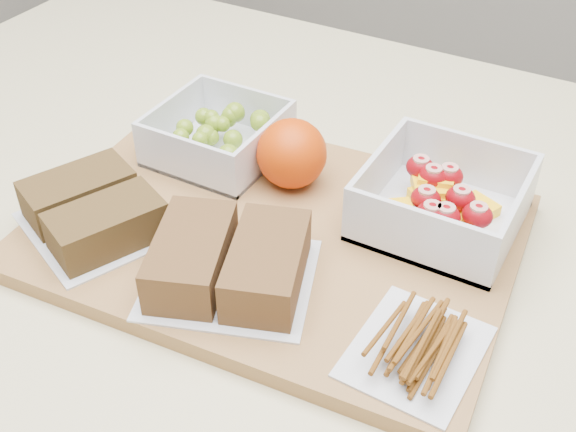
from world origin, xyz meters
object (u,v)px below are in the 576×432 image
object	(u,v)px
orange	(292,154)
pretzel_bag	(417,342)
cutting_board	(274,234)
sandwich_bag_left	(93,210)
fruit_container	(442,203)
sandwich_bag_center	(229,262)
grape_container	(220,136)

from	to	relation	value
orange	pretzel_bag	xyz separation A→B (m)	(0.18, -0.14, -0.02)
cutting_board	sandwich_bag_left	xyz separation A→B (m)	(-0.14, -0.08, 0.03)
cutting_board	orange	world-z (taller)	orange
sandwich_bag_left	fruit_container	bearing A→B (deg)	30.51
sandwich_bag_center	grape_container	bearing A→B (deg)	125.48
grape_container	sandwich_bag_left	world-z (taller)	grape_container
fruit_container	orange	world-z (taller)	orange
grape_container	fruit_container	size ratio (longest dim) A/B	0.88
grape_container	orange	bearing A→B (deg)	-5.79
sandwich_bag_left	grape_container	bearing A→B (deg)	77.85
sandwich_bag_left	pretzel_bag	world-z (taller)	sandwich_bag_left
cutting_board	grape_container	distance (m)	0.14
grape_container	fruit_container	xyz separation A→B (m)	(0.23, 0.00, 0.00)
sandwich_bag_center	cutting_board	bearing A→B (deg)	92.04
sandwich_bag_center	pretzel_bag	world-z (taller)	sandwich_bag_center
orange	sandwich_bag_left	size ratio (longest dim) A/B	0.43
cutting_board	sandwich_bag_center	distance (m)	0.08
orange	fruit_container	bearing A→B (deg)	4.50
grape_container	orange	distance (m)	0.09
grape_container	sandwich_bag_left	bearing A→B (deg)	-102.15
fruit_container	pretzel_bag	size ratio (longest dim) A/B	1.21
orange	sandwich_bag_center	xyz separation A→B (m)	(0.02, -0.14, -0.01)
cutting_board	fruit_container	size ratio (longest dim) A/B	3.14
sandwich_bag_left	pretzel_bag	bearing A→B (deg)	0.41
grape_container	pretzel_bag	world-z (taller)	grape_container
pretzel_bag	fruit_container	bearing A→B (deg)	103.93
orange	grape_container	bearing A→B (deg)	174.21
sandwich_bag_left	orange	bearing A→B (deg)	50.37
sandwich_bag_center	pretzel_bag	xyz separation A→B (m)	(0.16, 0.00, -0.01)
cutting_board	sandwich_bag_left	size ratio (longest dim) A/B	2.66
grape_container	sandwich_bag_center	world-z (taller)	grape_container
sandwich_bag_center	pretzel_bag	bearing A→B (deg)	0.58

